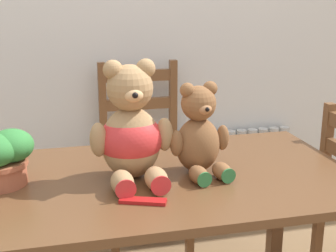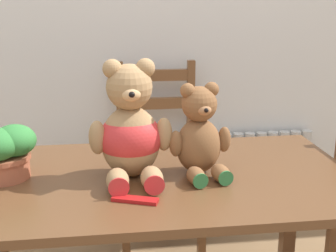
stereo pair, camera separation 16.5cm
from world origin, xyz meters
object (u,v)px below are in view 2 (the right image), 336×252
wooden_chair_behind (159,159)px  potted_plant (3,150)px  teddy_bear_left (131,131)px  teddy_bear_right (200,136)px  chocolate_bar (135,200)px

wooden_chair_behind → potted_plant: bearing=49.9°
teddy_bear_left → potted_plant: bearing=-7.4°
teddy_bear_right → teddy_bear_left: bearing=-8.5°
teddy_bear_left → potted_plant: teddy_bear_left is taller
wooden_chair_behind → teddy_bear_right: teddy_bear_right is taller
wooden_chair_behind → chocolate_bar: (-0.19, -1.00, 0.23)m
potted_plant → chocolate_bar: (0.44, -0.25, -0.10)m
potted_plant → chocolate_bar: bearing=-29.8°
potted_plant → wooden_chair_behind: bearing=49.9°
teddy_bear_left → chocolate_bar: size_ratio=2.85×
teddy_bear_left → teddy_bear_right: teddy_bear_left is taller
teddy_bear_right → chocolate_bar: teddy_bear_right is taller
wooden_chair_behind → potted_plant: 1.03m
chocolate_bar → wooden_chair_behind: bearing=79.3°
teddy_bear_left → chocolate_bar: bearing=87.6°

